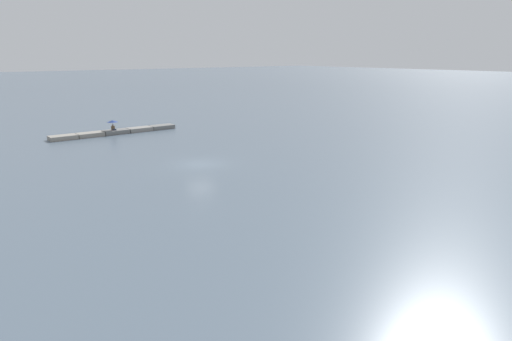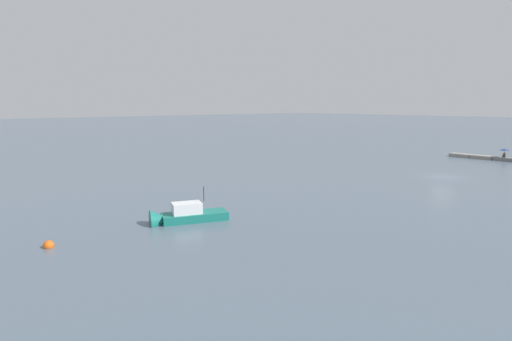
% 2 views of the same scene
% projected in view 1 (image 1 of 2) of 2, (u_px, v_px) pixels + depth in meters
% --- Properties ---
extents(ground_plane, '(500.00, 500.00, 0.00)m').
position_uv_depth(ground_plane, '(200.00, 164.00, 40.62)').
color(ground_plane, slate).
extents(seawall_pier, '(15.75, 1.73, 0.50)m').
position_uv_depth(seawall_pier, '(116.00, 132.00, 55.91)').
color(seawall_pier, slate).
rests_on(seawall_pier, ground_plane).
extents(person_seated_brown_left, '(0.46, 0.65, 0.73)m').
position_uv_depth(person_seated_brown_left, '(113.00, 128.00, 55.62)').
color(person_seated_brown_left, '#1E2333').
rests_on(person_seated_brown_left, seawall_pier).
extents(umbrella_open_navy, '(1.33, 1.33, 1.29)m').
position_uv_depth(umbrella_open_navy, '(113.00, 121.00, 55.42)').
color(umbrella_open_navy, black).
rests_on(umbrella_open_navy, seawall_pier).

